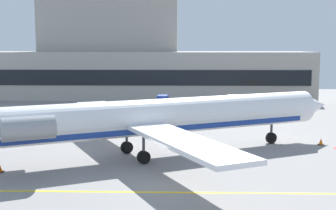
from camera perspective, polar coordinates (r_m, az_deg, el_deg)
The scene contains 8 objects.
ground at distance 26.82m, azimuth 0.09°, elevation -10.02°, with size 120.00×120.00×0.11m.
terminal_building at distance 72.62m, azimuth -5.93°, elevation 6.68°, with size 56.49×12.16×20.96m.
regional_jet at distance 32.68m, azimuth -2.76°, elevation -1.63°, with size 30.70×24.23×8.35m.
baggage_tug at distance 55.19m, azimuth 8.83°, elevation -0.00°, with size 3.42×2.49×2.16m.
pushback_tractor at distance 54.49m, azimuth 14.68°, elevation -0.25°, with size 4.38×3.81×2.13m.
belt_loader at distance 52.66m, azimuth -0.17°, elevation -0.19°, with size 3.09×2.46×2.35m.
safety_cone_alpha at distance 39.17m, azimuth 18.57°, elevation -4.39°, with size 0.47×0.47×0.55m.
safety_cone_bravo at distance 31.18m, azimuth -20.29°, elevation -7.44°, with size 0.47×0.47×0.55m.
Camera 1 is at (0.68, -25.59, 7.96)m, focal length 48.76 mm.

